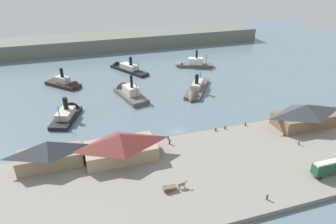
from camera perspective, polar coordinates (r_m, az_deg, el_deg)
name	(u,v)px	position (r m, az deg, el deg)	size (l,w,h in m)	color
ground_plane	(177,132)	(97.63, 1.74, -3.72)	(320.00, 320.00, 0.00)	slate
quay_promenade	(205,171)	(80.47, 7.03, -10.94)	(110.00, 36.00, 1.20)	gray
seawall_edge	(181,136)	(94.47, 2.47, -4.52)	(110.00, 0.80, 1.00)	#666159
ferry_shed_customs_shed	(49,153)	(84.35, -21.44, -7.26)	(16.46, 7.39, 7.38)	#847056
ferry_shed_west_terminal	(121,146)	(82.59, -8.90, -6.31)	(19.14, 10.11, 7.29)	#998466
ferry_shed_central_terminal	(305,115)	(106.76, 24.38, -0.47)	(19.69, 9.69, 7.35)	brown
street_tram	(329,167)	(86.27, 28.12, -9.05)	(9.22, 2.48, 4.06)	#1E4C2D
horse_cart	(174,186)	(72.90, 1.16, -13.83)	(5.99, 1.42, 1.87)	brown
pedestrian_walking_east	(299,142)	(96.39, 23.43, -5.29)	(0.40, 0.40, 1.61)	#4C3D33
pedestrian_at_waters_edge	(267,197)	(73.98, 18.17, -14.96)	(0.40, 0.40, 1.61)	#33384C
pedestrian_by_tram	(170,142)	(88.74, 0.30, -5.62)	(0.43, 0.43, 1.75)	#232328
mooring_post_west	(216,130)	(96.64, 8.99, -3.29)	(0.44, 0.44, 0.90)	black
mooring_post_center_east	(168,138)	(91.27, 0.03, -4.87)	(0.44, 0.44, 0.90)	black
mooring_post_east	(245,124)	(101.65, 14.35, -2.24)	(0.44, 0.44, 0.90)	black
mooring_post_center_west	(225,128)	(98.28, 10.70, -2.89)	(0.44, 0.44, 0.90)	black
ferry_departing_north	(195,91)	(125.35, 5.18, 3.98)	(18.93, 24.30, 9.69)	#514C47
ferry_approaching_west	(192,64)	(157.60, 4.47, 9.01)	(19.98, 11.76, 10.26)	#514C47
ferry_approaching_east	(128,92)	(123.67, -7.53, 3.70)	(11.46, 21.22, 12.10)	#514C47
ferry_mid_harbor	(67,84)	(138.51, -18.52, 5.00)	(16.28, 16.76, 10.06)	black
ferry_moored_west	(68,113)	(111.80, -18.27, -0.23)	(11.88, 18.52, 9.81)	black
ferry_outer_harbor	(125,68)	(153.69, -8.07, 8.24)	(16.82, 24.29, 9.26)	black
far_headland	(119,41)	(196.60, -9.20, 13.10)	(180.00, 24.00, 8.00)	#60665B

